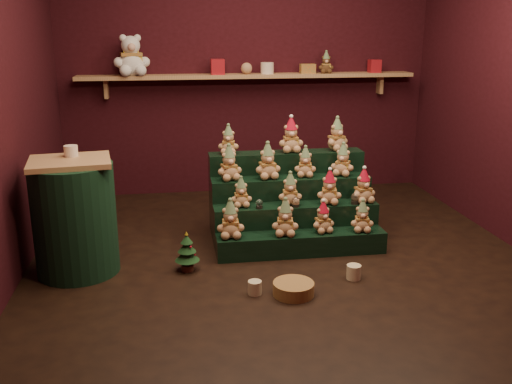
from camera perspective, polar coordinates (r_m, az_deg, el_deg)
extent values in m
plane|color=black|center=(4.71, 2.48, -6.39)|extent=(4.00, 4.00, 0.00)
cube|color=black|center=(6.38, -0.97, 12.56)|extent=(4.00, 0.10, 2.80)
cube|color=black|center=(2.41, 12.32, 5.95)|extent=(4.00, 0.10, 2.80)
cube|color=tan|center=(6.21, -0.73, 11.54)|extent=(3.60, 0.26, 0.04)
cube|color=tan|center=(6.27, -14.75, 9.95)|extent=(0.04, 0.12, 0.20)
cube|color=tan|center=(6.66, 12.29, 10.46)|extent=(0.04, 0.12, 0.20)
cube|color=black|center=(4.73, 4.54, -5.17)|extent=(1.40, 0.22, 0.18)
cube|color=black|center=(4.90, 3.98, -3.26)|extent=(1.40, 0.22, 0.36)
cube|color=black|center=(5.07, 3.46, -1.48)|extent=(1.40, 0.22, 0.54)
cube|color=black|center=(5.25, 2.98, 0.18)|extent=(1.40, 0.22, 0.72)
cylinder|color=black|center=(4.72, 0.33, -1.52)|extent=(0.05, 0.05, 0.02)
sphere|color=white|center=(4.71, 0.33, -1.08)|extent=(0.06, 0.06, 0.06)
cylinder|color=black|center=(4.78, 3.98, -1.33)|extent=(0.06, 0.06, 0.02)
sphere|color=white|center=(4.76, 3.99, -0.84)|extent=(0.07, 0.07, 0.07)
cylinder|color=black|center=(4.91, 9.86, -1.03)|extent=(0.07, 0.07, 0.03)
sphere|color=white|center=(4.90, 9.88, -0.52)|extent=(0.07, 0.07, 0.07)
cube|color=tan|center=(4.37, -18.15, 2.88)|extent=(0.63, 0.55, 0.04)
cylinder|color=black|center=(4.49, -17.66, -2.60)|extent=(0.61, 0.61, 0.84)
cylinder|color=beige|center=(4.45, -18.02, 3.93)|extent=(0.10, 0.10, 0.08)
cylinder|color=#462419|center=(4.46, -6.85, -7.51)|extent=(0.09, 0.09, 0.05)
cone|color=#123317|center=(4.42, -6.90, -6.22)|extent=(0.19, 0.19, 0.09)
cone|color=#123317|center=(4.40, -6.93, -5.43)|extent=(0.14, 0.14, 0.08)
cone|color=#123317|center=(4.37, -6.96, -4.68)|extent=(0.09, 0.09, 0.07)
cone|color=yellow|center=(4.36, -6.98, -4.11)|extent=(0.03, 0.03, 0.03)
cylinder|color=beige|center=(4.06, -0.12, -9.54)|extent=(0.10, 0.10, 0.10)
cylinder|color=beige|center=(4.34, 9.75, -7.89)|extent=(0.11, 0.11, 0.11)
cylinder|color=olive|center=(4.06, 3.77, -9.62)|extent=(0.37, 0.37, 0.09)
cube|color=#B51B26|center=(6.15, -3.87, 12.39)|extent=(0.14, 0.14, 0.16)
cylinder|color=beige|center=(6.22, 1.12, 12.28)|extent=(0.14, 0.14, 0.12)
cube|color=#B51B26|center=(6.52, 11.76, 12.23)|extent=(0.12, 0.12, 0.14)
sphere|color=tan|center=(6.18, -0.95, 12.26)|extent=(0.12, 0.12, 0.12)
cube|color=#CE571D|center=(6.31, 5.19, 12.18)|extent=(0.16, 0.10, 0.10)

